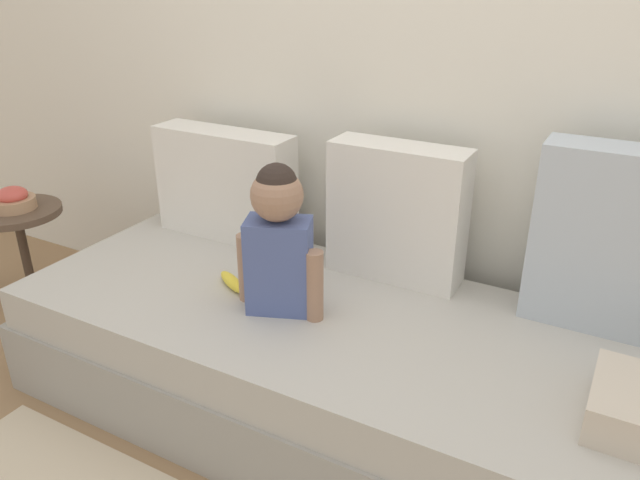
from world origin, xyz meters
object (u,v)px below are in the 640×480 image
at_px(throw_pillow_center, 397,213).
at_px(fruit_bowl, 13,200).
at_px(throw_pillow_left, 226,185).
at_px(throw_pillow_right, 633,245).
at_px(toddler, 278,238).
at_px(banana, 232,282).
at_px(side_table, 20,232).
at_px(couch, 351,373).

bearing_deg(throw_pillow_center, fruit_bowl, -168.48).
distance_m(throw_pillow_left, throw_pillow_right, 1.49).
distance_m(toddler, banana, 0.33).
bearing_deg(throw_pillow_left, fruit_bowl, -159.58).
height_order(side_table, fruit_bowl, fruit_bowl).
distance_m(throw_pillow_center, banana, 0.63).
xyz_separation_m(throw_pillow_left, fruit_bowl, (-0.90, -0.33, -0.12)).
relative_size(toddler, side_table, 1.02).
xyz_separation_m(throw_pillow_left, banana, (0.28, -0.36, -0.20)).
bearing_deg(throw_pillow_left, throw_pillow_right, 0.00).
bearing_deg(throw_pillow_right, couch, -155.16).
xyz_separation_m(throw_pillow_center, fruit_bowl, (-1.64, -0.33, -0.14)).
bearing_deg(toddler, throw_pillow_center, 59.72).
xyz_separation_m(throw_pillow_right, side_table, (-2.39, -0.33, -0.34)).
distance_m(couch, side_table, 1.65).
bearing_deg(toddler, throw_pillow_left, 141.64).
height_order(couch, fruit_bowl, fruit_bowl).
relative_size(banana, side_table, 0.35).
height_order(throw_pillow_left, throw_pillow_right, throw_pillow_right).
height_order(throw_pillow_right, fruit_bowl, throw_pillow_right).
relative_size(couch, throw_pillow_right, 4.21).
xyz_separation_m(throw_pillow_center, side_table, (-1.64, -0.33, -0.30)).
xyz_separation_m(couch, throw_pillow_left, (-0.74, 0.34, 0.44)).
height_order(toddler, side_table, toddler).
xyz_separation_m(couch, side_table, (-1.64, 0.01, 0.16)).
height_order(couch, throw_pillow_left, throw_pillow_left).
bearing_deg(throw_pillow_center, toddler, -120.28).
relative_size(banana, fruit_bowl, 0.92).
bearing_deg(throw_pillow_center, banana, -141.88).
bearing_deg(toddler, banana, 169.57).
relative_size(throw_pillow_left, throw_pillow_center, 1.22).
bearing_deg(side_table, couch, -0.33).
distance_m(couch, throw_pillow_right, 0.96).
height_order(throw_pillow_right, side_table, throw_pillow_right).
bearing_deg(banana, throw_pillow_center, 38.12).
bearing_deg(fruit_bowl, throw_pillow_left, 20.42).
xyz_separation_m(throw_pillow_left, toddler, (0.51, -0.40, 0.03)).
relative_size(throw_pillow_right, side_table, 1.17).
bearing_deg(couch, throw_pillow_right, 24.84).
height_order(throw_pillow_center, throw_pillow_right, throw_pillow_right).
bearing_deg(side_table, throw_pillow_right, 7.99).
bearing_deg(couch, toddler, -166.06).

